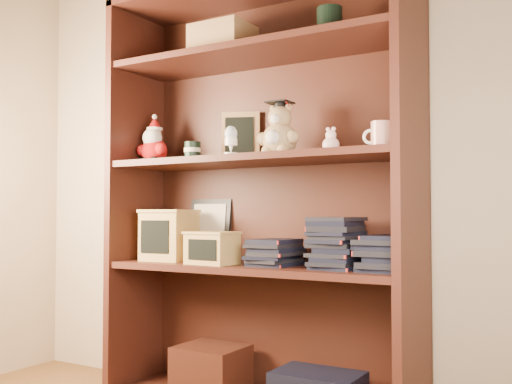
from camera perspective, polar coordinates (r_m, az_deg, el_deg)
bookcase at (r=2.27m, az=0.59°, el=-1.08°), size 1.20×0.35×1.60m
shelf_lower at (r=2.23m, az=0.00°, el=-7.27°), size 1.14×0.33×0.02m
shelf_upper at (r=2.23m, az=0.00°, el=3.02°), size 1.14×0.33×0.02m
santa_plush at (r=2.52m, az=-9.73°, el=4.48°), size 0.15×0.11×0.21m
teachers_tin at (r=2.40m, az=-6.07°, el=3.89°), size 0.07×0.07×0.08m
chalkboard_plaque at (r=2.41m, az=-1.44°, el=5.21°), size 0.15×0.11×0.20m
egg_cup at (r=2.21m, az=-2.40°, el=4.98°), size 0.05×0.05×0.11m
grad_teddy_bear at (r=2.19m, az=2.21°, el=5.50°), size 0.17×0.14×0.20m
pink_figurine at (r=2.10m, az=7.15°, el=4.67°), size 0.06×0.06×0.09m
teacher_mug at (r=2.04m, az=11.88°, el=5.25°), size 0.11×0.08×0.09m
certificate_frame at (r=2.51m, az=-4.46°, el=-3.54°), size 0.20×0.05×0.25m
treats_box at (r=2.46m, az=-8.27°, el=-4.05°), size 0.21×0.21×0.21m
pencils_box at (r=2.25m, az=-4.22°, el=-5.30°), size 0.20×0.15×0.12m
book_stack_left at (r=2.19m, az=1.76°, el=-5.57°), size 0.14×0.20×0.11m
book_stack_mid at (r=2.08m, az=7.70°, el=-4.63°), size 0.14×0.20×0.19m
book_stack_right at (r=2.02m, az=12.37°, el=-5.81°), size 0.14×0.20×0.11m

